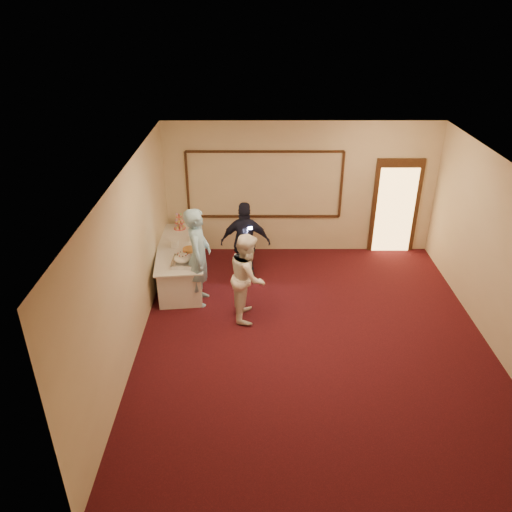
{
  "coord_description": "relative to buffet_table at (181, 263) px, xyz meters",
  "views": [
    {
      "loc": [
        -1.01,
        -6.98,
        5.33
      ],
      "look_at": [
        -0.99,
        0.96,
        1.15
      ],
      "focal_mm": 35.0,
      "sensor_mm": 36.0,
      "label": 1
    }
  ],
  "objects": [
    {
      "name": "camera_flash",
      "position": [
        1.44,
        -0.14,
        0.87
      ],
      "size": [
        0.08,
        0.05,
        0.05
      ],
      "primitive_type": "cube",
      "rotation": [
        0.0,
        0.0,
        0.23
      ],
      "color": "white",
      "rests_on": "guest"
    },
    {
      "name": "tart",
      "position": [
        0.22,
        -0.2,
        0.41
      ],
      "size": [
        0.31,
        0.31,
        0.06
      ],
      "color": "white",
      "rests_on": "buffet_table"
    },
    {
      "name": "doorway",
      "position": [
        4.69,
        1.36,
        0.69
      ],
      "size": [
        1.05,
        0.07,
        2.2
      ],
      "color": "black",
      "rests_on": "floor"
    },
    {
      "name": "plate_stack_b",
      "position": [
        0.22,
        0.25,
        0.46
      ],
      "size": [
        0.18,
        0.18,
        0.15
      ],
      "color": "white",
      "rests_on": "buffet_table"
    },
    {
      "name": "room_walls",
      "position": [
        2.54,
        -2.1,
        1.64
      ],
      "size": [
        6.04,
        7.04,
        3.02
      ],
      "color": "beige",
      "rests_on": "floor"
    },
    {
      "name": "plate_stack_a",
      "position": [
        -0.1,
        -0.01,
        0.46
      ],
      "size": [
        0.19,
        0.19,
        0.16
      ],
      "color": "white",
      "rests_on": "buffet_table"
    },
    {
      "name": "wall_molding",
      "position": [
        1.74,
        1.37,
        1.21
      ],
      "size": [
        3.45,
        0.04,
        1.55
      ],
      "color": "black",
      "rests_on": "room_walls"
    },
    {
      "name": "pavlova_tray",
      "position": [
        0.16,
        -0.72,
        0.47
      ],
      "size": [
        0.4,
        0.58,
        0.21
      ],
      "color": "silver",
      "rests_on": "buffet_table"
    },
    {
      "name": "man",
      "position": [
        0.48,
        -0.83,
        0.58
      ],
      "size": [
        0.5,
        0.73,
        1.95
      ],
      "primitive_type": "imported",
      "rotation": [
        0.0,
        0.0,
        1.53
      ],
      "color": "#82ADC9",
      "rests_on": "floor"
    },
    {
      "name": "floor",
      "position": [
        2.54,
        -2.1,
        -0.39
      ],
      "size": [
        7.0,
        7.0,
        0.0
      ],
      "primitive_type": "plane",
      "color": "black",
      "rests_on": "ground"
    },
    {
      "name": "buffet_table",
      "position": [
        0.0,
        0.0,
        0.0
      ],
      "size": [
        1.16,
        2.45,
        0.77
      ],
      "color": "silver",
      "rests_on": "floor"
    },
    {
      "name": "guest",
      "position": [
        1.34,
        -0.01,
        0.48
      ],
      "size": [
        1.03,
        0.46,
        1.73
      ],
      "primitive_type": "imported",
      "rotation": [
        0.0,
        0.0,
        3.1
      ],
      "color": "black",
      "rests_on": "floor"
    },
    {
      "name": "woman",
      "position": [
        1.4,
        -1.32,
        0.44
      ],
      "size": [
        0.65,
        0.82,
        1.66
      ],
      "primitive_type": "imported",
      "rotation": [
        0.0,
        0.0,
        1.54
      ],
      "color": "white",
      "rests_on": "floor"
    },
    {
      "name": "cupcake_stand",
      "position": [
        -0.12,
        0.88,
        0.52
      ],
      "size": [
        0.26,
        0.26,
        0.39
      ],
      "color": "#DA5A54",
      "rests_on": "buffet_table"
    }
  ]
}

